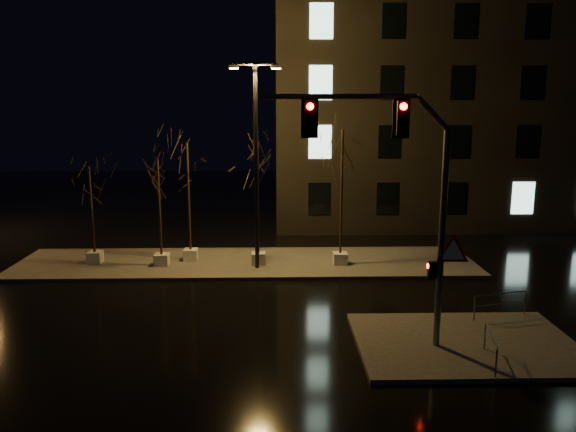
{
  "coord_description": "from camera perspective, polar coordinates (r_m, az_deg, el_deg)",
  "views": [
    {
      "loc": [
        1.38,
        -20.22,
        7.63
      ],
      "look_at": [
        1.97,
        3.92,
        2.8
      ],
      "focal_mm": 35.0,
      "sensor_mm": 36.0,
      "label": 1
    }
  ],
  "objects": [
    {
      "name": "tree_4",
      "position": [
        25.98,
        5.52,
        5.63
      ],
      "size": [
        1.8,
        1.8,
        6.5
      ],
      "color": "silver",
      "rests_on": "median"
    },
    {
      "name": "guard_rail_b",
      "position": [
        17.86,
        19.89,
        -12.11
      ],
      "size": [
        0.41,
        1.86,
        0.9
      ],
      "rotation": [
        0.0,
        0.0,
        1.37
      ],
      "color": "#5C5E64",
      "rests_on": "sidewalk_corner"
    },
    {
      "name": "building",
      "position": [
        40.25,
        17.18,
        10.63
      ],
      "size": [
        25.0,
        12.0,
        15.0
      ],
      "primitive_type": "cube",
      "color": "black",
      "rests_on": "ground"
    },
    {
      "name": "tree_0",
      "position": [
        27.81,
        -19.46,
        2.65
      ],
      "size": [
        1.8,
        1.8,
        4.74
      ],
      "color": "silver",
      "rests_on": "median"
    },
    {
      "name": "streetlight_main",
      "position": [
        25.28,
        -3.27,
        6.38
      ],
      "size": [
        2.3,
        0.41,
        9.21
      ],
      "rotation": [
        0.0,
        0.0,
        0.07
      ],
      "color": "black",
      "rests_on": "median"
    },
    {
      "name": "traffic_signal_mast",
      "position": [
        17.12,
        11.56,
        3.1
      ],
      "size": [
        6.36,
        0.34,
        7.77
      ],
      "rotation": [
        0.0,
        0.0,
        -0.03
      ],
      "color": "#5C5E64",
      "rests_on": "sidewalk_corner"
    },
    {
      "name": "median",
      "position": [
        27.32,
        -4.25,
        -4.77
      ],
      "size": [
        22.0,
        5.0,
        0.15
      ],
      "primitive_type": "cube",
      "color": "#44423D",
      "rests_on": "ground"
    },
    {
      "name": "guard_rail_a",
      "position": [
        21.49,
        20.76,
        -8.14
      ],
      "size": [
        2.06,
        0.55,
        0.91
      ],
      "rotation": [
        0.0,
        0.0,
        0.24
      ],
      "color": "#5C5E64",
      "rests_on": "sidewalk_corner"
    },
    {
      "name": "ground",
      "position": [
        21.65,
        -5.03,
        -9.36
      ],
      "size": [
        90.0,
        90.0,
        0.0
      ],
      "primitive_type": "plane",
      "color": "black",
      "rests_on": "ground"
    },
    {
      "name": "tree_3",
      "position": [
        25.95,
        -3.11,
        4.75
      ],
      "size": [
        1.8,
        1.8,
        5.96
      ],
      "color": "silver",
      "rests_on": "median"
    },
    {
      "name": "tree_2",
      "position": [
        27.02,
        -10.15,
        4.64
      ],
      "size": [
        1.8,
        1.8,
        5.83
      ],
      "color": "silver",
      "rests_on": "median"
    },
    {
      "name": "tree_1",
      "position": [
        26.45,
        -13.04,
        3.25
      ],
      "size": [
        1.8,
        1.8,
        5.14
      ],
      "color": "silver",
      "rests_on": "median"
    },
    {
      "name": "sidewalk_corner",
      "position": [
        19.34,
        17.59,
        -12.24
      ],
      "size": [
        7.0,
        5.0,
        0.15
      ],
      "primitive_type": "cube",
      "color": "#44423D",
      "rests_on": "ground"
    }
  ]
}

